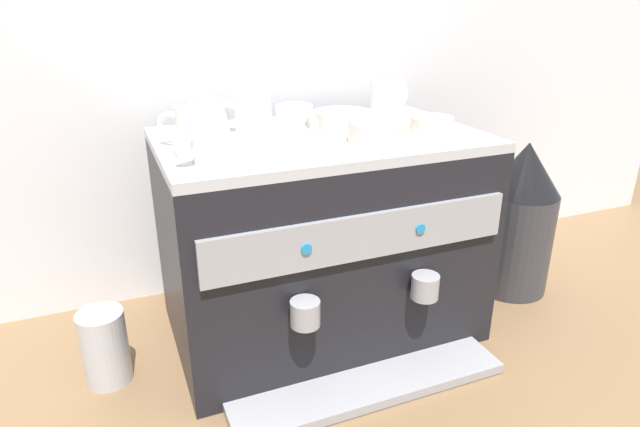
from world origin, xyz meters
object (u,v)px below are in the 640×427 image
(coffee_grinder, at_px, (519,218))
(ceramic_cup_1, at_px, (251,114))
(ceramic_cup_4, at_px, (190,127))
(ceramic_bowl_1, at_px, (343,120))
(milk_pitcher, at_px, (105,347))
(ceramic_bowl_3, at_px, (379,132))
(ceramic_bowl_2, at_px, (289,144))
(ceramic_bowl_0, at_px, (431,125))
(ceramic_cup_3, at_px, (295,120))
(ceramic_cup_5, at_px, (389,98))
(espresso_machine, at_px, (321,237))
(ceramic_cup_0, at_px, (208,143))
(ceramic_cup_2, at_px, (207,115))

(coffee_grinder, bearing_deg, ceramic_cup_1, 170.48)
(ceramic_cup_4, xyz_separation_m, ceramic_bowl_1, (0.34, 0.03, -0.02))
(ceramic_cup_1, bearing_deg, milk_pitcher, -163.43)
(ceramic_cup_4, distance_m, ceramic_bowl_3, 0.37)
(ceramic_bowl_2, bearing_deg, ceramic_bowl_1, 38.36)
(ceramic_bowl_0, bearing_deg, ceramic_cup_3, 162.92)
(ceramic_bowl_3, bearing_deg, ceramic_cup_1, 138.61)
(ceramic_cup_4, xyz_separation_m, coffee_grinder, (0.82, -0.03, -0.31))
(ceramic_bowl_1, relative_size, ceramic_bowl_2, 1.19)
(ceramic_cup_5, relative_size, ceramic_bowl_0, 1.28)
(ceramic_cup_1, bearing_deg, espresso_machine, -34.95)
(ceramic_cup_0, height_order, milk_pitcher, ceramic_cup_0)
(ceramic_bowl_1, height_order, coffee_grinder, ceramic_bowl_1)
(ceramic_cup_0, distance_m, ceramic_cup_4, 0.11)
(espresso_machine, distance_m, ceramic_cup_1, 0.31)
(ceramic_cup_4, xyz_separation_m, ceramic_bowl_3, (0.35, -0.11, -0.02))
(ceramic_cup_1, height_order, coffee_grinder, ceramic_cup_1)
(ceramic_cup_1, bearing_deg, ceramic_cup_5, 7.20)
(ceramic_cup_3, bearing_deg, milk_pitcher, -175.15)
(ceramic_bowl_0, bearing_deg, ceramic_cup_4, 171.27)
(ceramic_bowl_0, distance_m, ceramic_bowl_2, 0.33)
(ceramic_cup_1, distance_m, ceramic_bowl_0, 0.38)
(ceramic_cup_1, distance_m, milk_pitcher, 0.57)
(ceramic_bowl_3, bearing_deg, ceramic_bowl_2, 179.85)
(ceramic_bowl_0, bearing_deg, milk_pitcher, 176.11)
(ceramic_bowl_3, bearing_deg, ceramic_cup_2, 141.48)
(ceramic_cup_1, distance_m, ceramic_bowl_2, 0.19)
(ceramic_cup_2, relative_size, ceramic_cup_5, 0.98)
(ceramic_bowl_3, bearing_deg, ceramic_cup_0, -178.81)
(ceramic_cup_0, xyz_separation_m, ceramic_bowl_0, (0.48, 0.04, -0.02))
(ceramic_cup_4, relative_size, ceramic_cup_5, 0.80)
(ceramic_bowl_2, bearing_deg, ceramic_cup_1, 96.17)
(milk_pitcher, bearing_deg, ceramic_cup_3, 4.85)
(ceramic_cup_1, relative_size, ceramic_bowl_0, 1.26)
(ceramic_cup_3, distance_m, ceramic_cup_4, 0.22)
(ceramic_cup_4, height_order, milk_pitcher, ceramic_cup_4)
(ceramic_cup_4, distance_m, ceramic_cup_5, 0.52)
(ceramic_cup_3, bearing_deg, ceramic_cup_1, 136.96)
(ceramic_cup_2, relative_size, ceramic_bowl_2, 1.08)
(ceramic_bowl_1, height_order, ceramic_bowl_2, ceramic_bowl_1)
(ceramic_cup_0, bearing_deg, ceramic_bowl_0, 4.43)
(ceramic_cup_0, bearing_deg, ceramic_cup_3, 30.66)
(ceramic_cup_3, xyz_separation_m, ceramic_bowl_0, (0.28, -0.08, -0.02))
(ceramic_bowl_1, bearing_deg, espresso_machine, -149.98)
(espresso_machine, height_order, ceramic_bowl_2, ceramic_bowl_2)
(espresso_machine, distance_m, ceramic_cup_3, 0.27)
(ceramic_cup_1, distance_m, ceramic_cup_3, 0.10)
(ceramic_cup_0, distance_m, ceramic_cup_1, 0.23)
(ceramic_cup_3, xyz_separation_m, milk_pitcher, (-0.43, -0.04, -0.42))
(ceramic_cup_4, xyz_separation_m, milk_pitcher, (-0.22, -0.03, -0.43))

